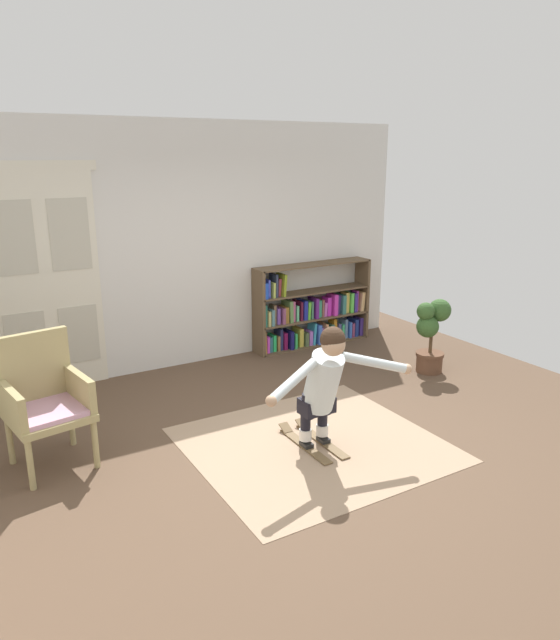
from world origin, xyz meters
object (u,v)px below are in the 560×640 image
bookshelf (310,313)px  skis_pair (312,441)px  wicker_chair (44,398)px  potted_plant (431,333)px  person_skier (324,380)px

bookshelf → skis_pair: 2.86m
wicker_chair → potted_plant: (4.29, -0.06, -0.10)m
bookshelf → wicker_chair: (-3.63, -1.52, 0.14)m
skis_pair → person_skier: person_skier is taller
skis_pair → person_skier: (-0.00, -0.17, 0.65)m
bookshelf → person_skier: person_skier is taller
bookshelf → person_skier: size_ratio=1.19×
bookshelf → potted_plant: bearing=-67.2°
wicker_chair → bookshelf: bearing=22.7°
wicker_chair → person_skier: bearing=-26.3°
wicker_chair → person_skier: 2.32m
bookshelf → skis_pair: (-1.55, -2.37, -0.42)m
skis_pair → person_skier: size_ratio=0.54×
bookshelf → wicker_chair: bookshelf is taller
potted_plant → bookshelf: bearing=112.8°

